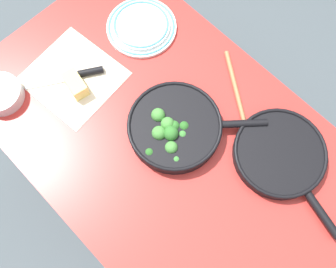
{
  "coord_description": "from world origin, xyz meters",
  "views": [
    {
      "loc": [
        -0.27,
        0.27,
        1.86
      ],
      "look_at": [
        0.0,
        0.0,
        0.75
      ],
      "focal_mm": 40.0,
      "sensor_mm": 36.0,
      "label": 1
    }
  ],
  "objects": [
    {
      "name": "ground_plane",
      "position": [
        0.0,
        0.0,
        0.0
      ],
      "size": [
        14.0,
        14.0,
        0.0
      ],
      "primitive_type": "plane",
      "color": "#424C51"
    },
    {
      "name": "prep_bowl_steel",
      "position": [
        0.48,
        0.29,
        0.75
      ],
      "size": [
        0.14,
        0.14,
        0.05
      ],
      "color": "#B7B7BC",
      "rests_on": "dining_table_red"
    },
    {
      "name": "skillet_broccoli",
      "position": [
        -0.0,
        -0.03,
        0.76
      ],
      "size": [
        0.35,
        0.37,
        0.08
      ],
      "rotation": [
        0.0,
        0.0,
        3.98
      ],
      "color": "black",
      "rests_on": "dining_table_red"
    },
    {
      "name": "cheese_block",
      "position": [
        0.33,
        0.1,
        0.75
      ],
      "size": [
        0.1,
        0.07,
        0.05
      ],
      "color": "#EACC66",
      "rests_on": "dining_table_red"
    },
    {
      "name": "grater_knife",
      "position": [
        0.37,
        0.07,
        0.73
      ],
      "size": [
        0.16,
        0.24,
        0.02
      ],
      "rotation": [
        0.0,
        0.0,
        1.02
      ],
      "color": "silver",
      "rests_on": "dining_table_red"
    },
    {
      "name": "wooden_spoon",
      "position": [
        -0.13,
        -0.22,
        0.73
      ],
      "size": [
        0.34,
        0.25,
        0.02
      ],
      "rotation": [
        0.0,
        0.0,
        2.54
      ],
      "color": "#996B42",
      "rests_on": "dining_table_red"
    },
    {
      "name": "dinner_plate_stack",
      "position": [
        0.35,
        -0.22,
        0.74
      ],
      "size": [
        0.25,
        0.25,
        0.03
      ],
      "color": "white",
      "rests_on": "dining_table_red"
    },
    {
      "name": "dining_table_red",
      "position": [
        0.0,
        0.0,
        0.65
      ],
      "size": [
        1.32,
        0.81,
        0.73
      ],
      "color": "#B72D28",
      "rests_on": "ground_plane"
    },
    {
      "name": "parchment_sheet",
      "position": [
        0.38,
        0.08,
        0.73
      ],
      "size": [
        0.32,
        0.3,
        0.0
      ],
      "color": "beige",
      "rests_on": "dining_table_red"
    },
    {
      "name": "skillet_eggs",
      "position": [
        -0.29,
        -0.2,
        0.75
      ],
      "size": [
        0.43,
        0.29,
        0.04
      ],
      "rotation": [
        0.0,
        0.0,
        2.89
      ],
      "color": "black",
      "rests_on": "dining_table_red"
    }
  ]
}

